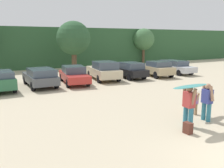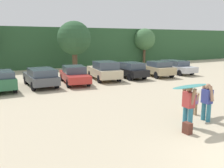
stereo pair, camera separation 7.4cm
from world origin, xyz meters
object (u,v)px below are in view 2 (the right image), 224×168
object	(u,v)px
parked_car_silver	(175,66)
surfboard_cream	(197,90)
parked_car_tan	(157,68)
person_companion	(207,100)
person_adult	(188,104)
parked_car_red	(74,75)
backpack_dropped	(187,128)
parked_car_dark_gray	(41,77)
parked_car_black	(129,70)
surfboard_teal	(190,86)
parked_car_champagne	(104,70)
person_child	(195,102)

from	to	relation	value
parked_car_silver	surfboard_cream	size ratio (longest dim) A/B	2.63
parked_car_tan	person_companion	xyz separation A→B (m)	(-6.45, -11.46, 0.18)
parked_car_tan	person_adult	xyz separation A→B (m)	(-7.74, -11.62, 0.22)
parked_car_red	person_adult	size ratio (longest dim) A/B	2.75
backpack_dropped	parked_car_dark_gray	bearing A→B (deg)	103.14
person_companion	parked_car_silver	bearing A→B (deg)	-124.35
parked_car_black	parked_car_silver	distance (m)	5.87
parked_car_dark_gray	surfboard_teal	xyz separation A→B (m)	(3.35, -11.96, 1.00)
parked_car_champagne	person_adult	bearing A→B (deg)	178.17
parked_car_dark_gray	parked_car_black	world-z (taller)	parked_car_black
parked_car_red	surfboard_cream	xyz separation A→B (m)	(2.20, -10.91, 0.51)
parked_car_champagne	backpack_dropped	bearing A→B (deg)	176.15
surfboard_teal	backpack_dropped	size ratio (longest dim) A/B	4.38
parked_car_silver	backpack_dropped	distance (m)	17.15
parked_car_black	person_adult	xyz separation A→B (m)	(-4.86, -12.17, 0.24)
parked_car_dark_gray	parked_car_champagne	world-z (taller)	parked_car_champagne
parked_car_black	parked_car_tan	world-z (taller)	same
parked_car_silver	person_child	size ratio (longest dim) A/B	4.10
parked_car_red	backpack_dropped	xyz separation A→B (m)	(0.16, -12.40, -0.53)
parked_car_dark_gray	parked_car_silver	size ratio (longest dim) A/B	0.95
person_child	surfboard_teal	distance (m)	2.33
parked_car_black	person_companion	distance (m)	12.53
person_child	parked_car_champagne	bearing A→B (deg)	-90.18
parked_car_silver	surfboard_teal	distance (m)	16.55
parked_car_tan	backpack_dropped	bearing A→B (deg)	152.80
parked_car_tan	surfboard_teal	bearing A→B (deg)	153.40
parked_car_dark_gray	backpack_dropped	world-z (taller)	parked_car_dark_gray
parked_car_silver	surfboard_cream	world-z (taller)	parked_car_silver
parked_car_dark_gray	backpack_dropped	xyz separation A→B (m)	(2.89, -12.38, -0.56)
parked_car_champagne	person_child	size ratio (longest dim) A/B	4.11
parked_car_champagne	person_companion	bearing A→B (deg)	-175.92
parked_car_dark_gray	person_adult	world-z (taller)	person_adult
parked_car_red	parked_car_champagne	distance (m)	3.00
parked_car_champagne	parked_car_tan	xyz separation A→B (m)	(5.51, -0.61, -0.08)
parked_car_tan	surfboard_cream	size ratio (longest dim) A/B	2.32
person_child	person_companion	distance (m)	0.99
person_adult	surfboard_teal	size ratio (longest dim) A/B	0.90
parked_car_silver	person_child	distance (m)	14.53
parked_car_silver	person_companion	xyz separation A→B (m)	(-9.42, -12.17, 0.23)
parked_car_champagne	parked_car_dark_gray	bearing A→B (deg)	102.72
backpack_dropped	parked_car_black	bearing A→B (deg)	66.90
parked_car_dark_gray	parked_car_black	bearing A→B (deg)	-87.81
person_child	backpack_dropped	xyz separation A→B (m)	(-2.11, -1.63, -0.43)
person_child	person_companion	bearing A→B (deg)	78.44
parked_car_champagne	person_adult	xyz separation A→B (m)	(-2.24, -12.23, 0.14)
parked_car_red	parked_car_black	bearing A→B (deg)	-78.07
parked_car_silver	backpack_dropped	size ratio (longest dim) A/B	10.63
person_child	parked_car_black	bearing A→B (deg)	-103.24
parked_car_dark_gray	person_child	distance (m)	11.86
person_companion	surfboard_teal	world-z (taller)	surfboard_teal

